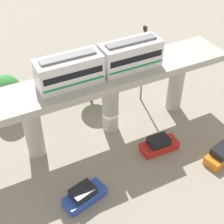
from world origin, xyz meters
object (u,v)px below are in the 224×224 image
parked_car_orange (222,154)px  tree_far_corner (7,89)px  train (101,63)px  parked_car_red (159,145)px  parked_car_blue (84,195)px  signal_post (143,62)px  tree_mid_lot (91,59)px  tree_near_viaduct (90,78)px

parked_car_orange → tree_far_corner: tree_far_corner is taller
train → parked_car_orange: size_ratio=3.01×
parked_car_red → parked_car_blue: same height
parked_car_orange → signal_post: (13.38, 2.26, 5.04)m
signal_post → parked_car_red: bearing=161.6°
tree_mid_lot → parked_car_orange: bearing=-164.3°
tree_near_viaduct → signal_post: size_ratio=0.54×
parked_car_red → tree_near_viaduct: (11.62, 3.13, 3.05)m
tree_near_viaduct → tree_mid_lot: (5.30, -2.43, -0.64)m
parked_car_red → parked_car_orange: bearing=-126.8°
parked_car_blue → tree_far_corner: (16.41, 2.99, 3.01)m
parked_car_orange → parked_car_blue: bearing=70.3°
parked_car_orange → signal_post: 14.47m
tree_far_corner → signal_post: bearing=-106.7°
tree_near_viaduct → tree_mid_lot: bearing=-24.6°
train → tree_mid_lot: 13.38m
parked_car_blue → tree_far_corner: bearing=-3.3°
train → tree_far_corner: 13.37m
train → tree_far_corner: train is taller
parked_car_blue → tree_mid_lot: tree_mid_lot is taller
parked_car_blue → train: bearing=-49.3°
parked_car_blue → tree_mid_lot: size_ratio=0.93×
train → parked_car_red: 11.23m
tree_mid_lot → tree_far_corner: tree_far_corner is taller
parked_car_orange → parked_car_red: size_ratio=1.05×
parked_car_red → tree_mid_lot: size_ratio=0.88×
parked_car_orange → tree_far_corner: 26.08m
parked_car_red → signal_post: bearing=-15.8°
signal_post → train: bearing=115.0°
parked_car_orange → parked_car_blue: 15.52m
train → parked_car_orange: (-9.98, -9.56, -8.70)m
parked_car_red → tree_far_corner: 19.37m
train → tree_mid_lot: size_ratio=2.80×
train → parked_car_blue: size_ratio=3.01×
parked_car_orange → tree_near_viaduct: bearing=14.8°
tree_near_viaduct → tree_far_corner: (2.30, 10.01, -0.04)m
train → parked_car_blue: train is taller
train → tree_mid_lot: train is taller
train → tree_near_viaduct: size_ratio=2.37×
train → tree_near_viaduct: train is taller
tree_mid_lot → parked_car_red: bearing=-177.6°
parked_car_red → parked_car_blue: bearing=106.4°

